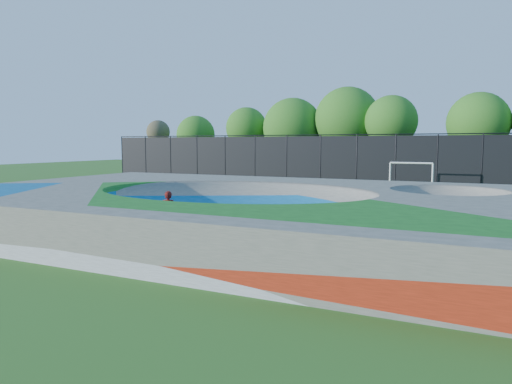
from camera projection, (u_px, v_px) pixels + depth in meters
ground at (234, 228)px, 17.71m from camera, size 120.00×120.00×0.00m
skate_deck at (234, 209)px, 17.63m from camera, size 22.00×14.00×1.50m
skater at (168, 213)px, 16.39m from camera, size 0.67×0.55×1.58m
skateboard at (169, 234)px, 16.47m from camera, size 0.81×0.42×0.05m
soccer_goal at (411, 171)px, 32.30m from camera, size 2.99×0.12×1.98m
fence at (357, 159)px, 36.41m from camera, size 48.09×0.09×4.04m
treeline at (401, 124)px, 39.63m from camera, size 51.06×7.10×8.50m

